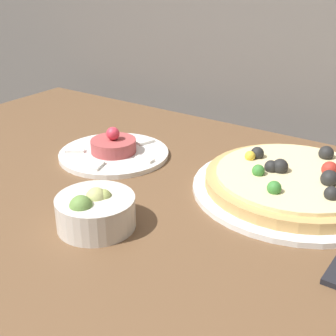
{
  "coord_description": "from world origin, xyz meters",
  "views": [
    {
      "loc": [
        0.48,
        -0.17,
        1.11
      ],
      "look_at": [
        0.05,
        0.46,
        0.76
      ],
      "focal_mm": 50.0,
      "sensor_mm": 36.0,
      "label": 1
    }
  ],
  "objects": [
    {
      "name": "dining_table",
      "position": [
        0.0,
        0.42,
        0.63
      ],
      "size": [
        1.3,
        0.85,
        0.72
      ],
      "color": "brown",
      "rests_on": "ground_plane"
    },
    {
      "name": "pizza_plate",
      "position": [
        0.24,
        0.58,
        0.74
      ],
      "size": [
        0.36,
        0.36,
        0.06
      ],
      "color": "white",
      "rests_on": "dining_table"
    },
    {
      "name": "tartare_plate",
      "position": [
        -0.13,
        0.52,
        0.74
      ],
      "size": [
        0.23,
        0.23,
        0.06
      ],
      "color": "white",
      "rests_on": "dining_table"
    },
    {
      "name": "small_bowl",
      "position": [
        0.03,
        0.29,
        0.75
      ],
      "size": [
        0.12,
        0.12,
        0.07
      ],
      "color": "silver",
      "rests_on": "dining_table"
    }
  ]
}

